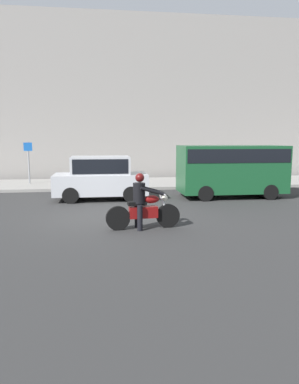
# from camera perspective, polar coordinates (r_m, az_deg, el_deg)

# --- Properties ---
(ground_plane) EXTENTS (80.00, 80.00, 0.00)m
(ground_plane) POSITION_cam_1_polar(r_m,az_deg,el_deg) (11.97, -7.53, -3.84)
(ground_plane) COLOR #2D2D2D
(sidewalk_slab) EXTENTS (40.00, 4.40, 0.14)m
(sidewalk_slab) POSITION_cam_1_polar(r_m,az_deg,el_deg) (19.85, -7.55, 1.29)
(sidewalk_slab) COLOR gray
(sidewalk_slab) RESTS_ON ground_plane
(building_facade) EXTENTS (40.00, 1.40, 9.95)m
(building_facade) POSITION_cam_1_polar(r_m,az_deg,el_deg) (23.22, -7.80, 14.46)
(building_facade) COLOR gray
(building_facade) RESTS_ON ground_plane
(motorcycle_with_rider_black_leather) EXTENTS (2.13, 0.70, 1.59)m
(motorcycle_with_rider_black_leather) POSITION_cam_1_polar(r_m,az_deg,el_deg) (10.14, -1.06, -2.27)
(motorcycle_with_rider_black_leather) COLOR black
(motorcycle_with_rider_black_leather) RESTS_ON ground_plane
(parked_hatchback_silver) EXTENTS (3.83, 1.76, 1.80)m
(parked_hatchback_silver) POSITION_cam_1_polar(r_m,az_deg,el_deg) (15.09, -7.72, 2.31)
(parked_hatchback_silver) COLOR #B2B5BA
(parked_hatchback_silver) RESTS_ON ground_plane
(parked_van_forest_green) EXTENTS (4.49, 1.96, 2.23)m
(parked_van_forest_green) POSITION_cam_1_polar(r_m,az_deg,el_deg) (15.97, 12.84, 3.81)
(parked_van_forest_green) COLOR #164C28
(parked_van_forest_green) RESTS_ON ground_plane
(street_sign_post) EXTENTS (0.44, 0.08, 2.21)m
(street_sign_post) POSITION_cam_1_polar(r_m,az_deg,el_deg) (20.22, -18.60, 5.10)
(street_sign_post) COLOR gray
(street_sign_post) RESTS_ON sidewalk_slab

